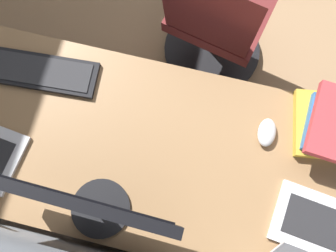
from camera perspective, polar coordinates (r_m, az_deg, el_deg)
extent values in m
cube|color=#936D47|center=(1.29, -0.53, -4.70)|extent=(2.06, 0.68, 0.03)
cube|color=#936D47|center=(1.66, -3.36, -7.22)|extent=(0.40, 0.50, 0.69)
cube|color=silver|center=(1.70, -1.22, 1.03)|extent=(0.37, 0.01, 0.61)
cylinder|color=black|center=(1.27, -10.56, -12.65)|extent=(0.20, 0.20, 0.01)
cylinder|color=black|center=(1.22, -11.03, -12.55)|extent=(0.04, 0.04, 0.10)
cube|color=black|center=(1.03, -13.07, -12.13)|extent=(0.54, 0.04, 0.29)
cube|color=black|center=(1.03, -12.82, -11.22)|extent=(0.50, 0.02, 0.25)
cube|color=silver|center=(1.36, 23.33, -14.28)|extent=(0.36, 0.24, 0.01)
cube|color=#262628|center=(1.35, 23.48, -14.27)|extent=(0.28, 0.16, 0.00)
cube|color=black|center=(1.44, -19.36, 8.04)|extent=(0.43, 0.17, 0.02)
cube|color=#2D2D30|center=(1.43, -19.50, 8.21)|extent=(0.38, 0.14, 0.00)
ellipsoid|color=silver|center=(1.32, 15.31, -0.99)|extent=(0.06, 0.10, 0.03)
cube|color=gold|center=(1.40, 23.62, 0.12)|extent=(0.25, 0.27, 0.03)
cube|color=#38669E|center=(1.37, 24.46, -0.20)|extent=(0.19, 0.22, 0.03)
cube|color=maroon|center=(1.83, 8.54, 17.71)|extent=(0.52, 0.51, 0.07)
cube|color=maroon|center=(1.48, 6.75, 17.54)|extent=(0.41, 0.21, 0.50)
cylinder|color=black|center=(2.02, 7.62, 14.42)|extent=(0.05, 0.05, 0.37)
cylinder|color=black|center=(2.19, 6.93, 11.87)|extent=(0.56, 0.56, 0.03)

